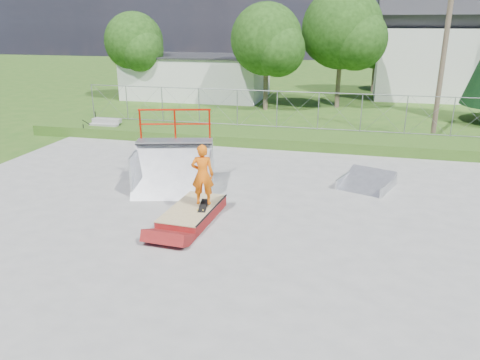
{
  "coord_description": "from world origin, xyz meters",
  "views": [
    {
      "loc": [
        3.67,
        -11.97,
        5.47
      ],
      "look_at": [
        0.6,
        0.52,
        1.1
      ],
      "focal_mm": 35.0,
      "sensor_mm": 36.0,
      "label": 1
    }
  ],
  "objects_px": {
    "flat_bank_ramp": "(366,182)",
    "skater": "(203,177)",
    "quarter_pipe": "(172,154)",
    "grind_box": "(193,213)"
  },
  "relations": [
    {
      "from": "flat_bank_ramp",
      "to": "skater",
      "type": "distance_m",
      "value": 6.12
    },
    {
      "from": "grind_box",
      "to": "skater",
      "type": "relative_size",
      "value": 1.47
    },
    {
      "from": "grind_box",
      "to": "skater",
      "type": "height_order",
      "value": "skater"
    },
    {
      "from": "quarter_pipe",
      "to": "skater",
      "type": "bearing_deg",
      "value": -64.88
    },
    {
      "from": "quarter_pipe",
      "to": "skater",
      "type": "height_order",
      "value": "quarter_pipe"
    },
    {
      "from": "grind_box",
      "to": "quarter_pipe",
      "type": "xyz_separation_m",
      "value": [
        -1.43,
        2.15,
        1.12
      ]
    },
    {
      "from": "flat_bank_ramp",
      "to": "skater",
      "type": "bearing_deg",
      "value": -119.47
    },
    {
      "from": "grind_box",
      "to": "quarter_pipe",
      "type": "bearing_deg",
      "value": 126.99
    },
    {
      "from": "flat_bank_ramp",
      "to": "skater",
      "type": "xyz_separation_m",
      "value": [
        -4.61,
        -3.89,
        1.05
      ]
    },
    {
      "from": "quarter_pipe",
      "to": "skater",
      "type": "distance_m",
      "value": 2.7
    }
  ]
}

